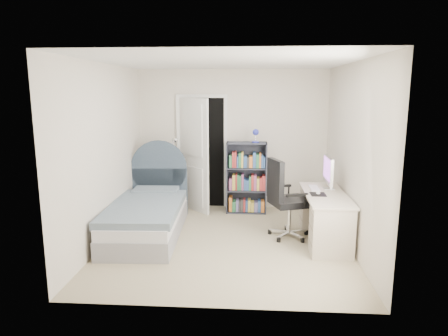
# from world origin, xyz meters

# --- Properties ---
(room_shell) EXTENTS (3.50, 3.70, 2.60)m
(room_shell) POSITION_xyz_m (0.00, 0.00, 1.25)
(room_shell) COLOR gray
(room_shell) RESTS_ON ground
(door) EXTENTS (0.92, 0.61, 2.06)m
(door) POSITION_xyz_m (-0.63, 1.59, 1.03)
(door) COLOR black
(door) RESTS_ON ground
(bed) EXTENTS (1.08, 2.14, 1.30)m
(bed) POSITION_xyz_m (-1.20, 0.28, 0.29)
(bed) COLOR gray
(bed) RESTS_ON ground
(nightstand) EXTENTS (0.37, 0.37, 0.55)m
(nightstand) POSITION_xyz_m (-1.31, 1.62, 0.36)
(nightstand) COLOR tan
(nightstand) RESTS_ON ground
(floor_lamp) EXTENTS (0.19, 0.19, 1.33)m
(floor_lamp) POSITION_xyz_m (-1.00, 1.38, 0.54)
(floor_lamp) COLOR silver
(floor_lamp) RESTS_ON ground
(bookcase) EXTENTS (0.70, 0.30, 1.48)m
(bookcase) POSITION_xyz_m (0.27, 1.43, 0.59)
(bookcase) COLOR #333746
(bookcase) RESTS_ON ground
(desk) EXTENTS (0.58, 1.44, 1.18)m
(desk) POSITION_xyz_m (1.40, 0.12, 0.39)
(desk) COLOR beige
(desk) RESTS_ON ground
(office_chair) EXTENTS (0.66, 0.67, 1.17)m
(office_chair) POSITION_xyz_m (0.82, 0.23, 0.64)
(office_chair) COLOR silver
(office_chair) RESTS_ON ground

